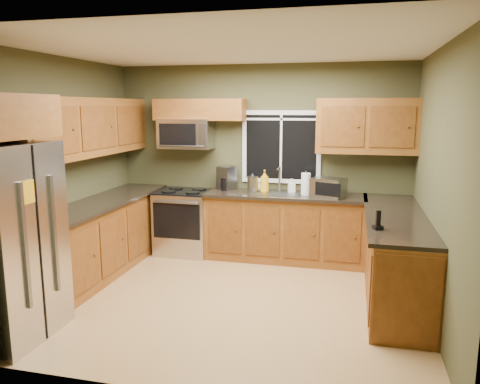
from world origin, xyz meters
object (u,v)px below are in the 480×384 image
at_px(kettle, 253,183).
at_px(range, 185,221).
at_px(soap_bottle_b, 292,185).
at_px(refrigerator, 5,243).
at_px(toaster_oven, 328,187).
at_px(soap_bottle_a, 265,181).
at_px(cordless_phone, 378,224).
at_px(paper_towel_roll, 306,184).
at_px(soap_bottle_c, 257,185).
at_px(coffee_maker, 227,179).
at_px(microwave, 186,134).

bearing_deg(kettle, range, -177.48).
height_order(kettle, soap_bottle_b, kettle).
relative_size(refrigerator, toaster_oven, 3.67).
height_order(soap_bottle_a, cordless_phone, soap_bottle_a).
relative_size(paper_towel_roll, soap_bottle_c, 1.92).
distance_m(refrigerator, cordless_phone, 3.48).
bearing_deg(coffee_maker, refrigerator, -113.60).
relative_size(toaster_oven, coffee_maker, 1.48).
bearing_deg(soap_bottle_c, soap_bottle_a, -39.18).
bearing_deg(cordless_phone, soap_bottle_a, 130.47).
xyz_separation_m(soap_bottle_b, cordless_phone, (1.07, -1.80, -0.04)).
xyz_separation_m(microwave, soap_bottle_a, (1.17, -0.11, -0.63)).
bearing_deg(soap_bottle_a, cordless_phone, -49.53).
xyz_separation_m(toaster_oven, coffee_maker, (-1.45, 0.25, 0.03)).
bearing_deg(soap_bottle_b, kettle, -168.42).
relative_size(paper_towel_roll, soap_bottle_b, 1.71).
xyz_separation_m(paper_towel_roll, soap_bottle_b, (-0.21, 0.15, -0.05)).
height_order(toaster_oven, kettle, kettle).
relative_size(soap_bottle_a, soap_bottle_b, 1.66).
distance_m(paper_towel_roll, cordless_phone, 1.86).
bearing_deg(soap_bottle_b, coffee_maker, 179.51).
distance_m(range, cordless_phone, 3.13).
height_order(toaster_oven, cordless_phone, toaster_oven).
relative_size(refrigerator, soap_bottle_c, 10.60).
relative_size(coffee_maker, soap_bottle_c, 1.96).
height_order(soap_bottle_a, soap_bottle_c, soap_bottle_a).
xyz_separation_m(soap_bottle_a, soap_bottle_c, (-0.12, 0.10, -0.07)).
xyz_separation_m(range, microwave, (-0.00, 0.14, 1.26)).
bearing_deg(coffee_maker, soap_bottle_a, -12.67).
xyz_separation_m(kettle, soap_bottle_b, (0.53, 0.11, -0.03)).
bearing_deg(toaster_oven, range, 177.58).
bearing_deg(soap_bottle_a, refrigerator, -123.58).
bearing_deg(toaster_oven, microwave, 173.78).
distance_m(soap_bottle_a, cordless_phone, 2.21).
xyz_separation_m(refrigerator, soap_bottle_b, (2.22, 2.92, 0.14)).
bearing_deg(range, coffee_maker, 15.21).
xyz_separation_m(kettle, paper_towel_roll, (0.74, -0.04, 0.02)).
relative_size(range, paper_towel_roll, 2.87).
bearing_deg(soap_bottle_b, range, -174.30).
distance_m(kettle, soap_bottle_b, 0.54).
bearing_deg(soap_bottle_a, toaster_oven, -7.62).
xyz_separation_m(range, toaster_oven, (2.04, -0.09, 0.60)).
bearing_deg(cordless_phone, paper_towel_roll, 117.61).
relative_size(range, toaster_oven, 1.91).
relative_size(range, cordless_phone, 4.99).
bearing_deg(refrigerator, coffee_maker, 66.40).
bearing_deg(paper_towel_roll, cordless_phone, -62.39).
bearing_deg(toaster_oven, soap_bottle_b, 155.03).
bearing_deg(range, cordless_phone, -32.36).
bearing_deg(range, toaster_oven, -2.42).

